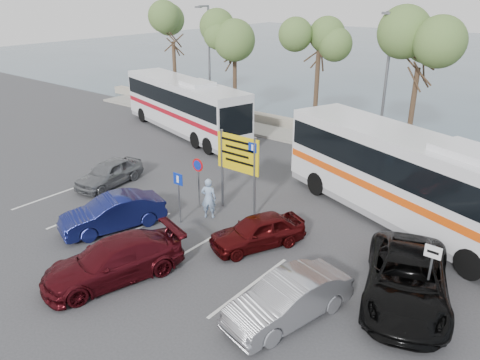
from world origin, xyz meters
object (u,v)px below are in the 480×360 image
Objects in this scene: pedestrian_near at (209,198)px; coach_bus_right at (415,185)px; direction_sign at (238,160)px; coach_bus_left at (185,107)px; car_silver_b at (289,299)px; car_maroon at (114,260)px; street_lamp_right at (385,80)px; car_silver_a at (109,173)px; car_red at (258,231)px; car_blue at (113,213)px; street_lamp_left at (209,59)px; suv_black at (407,280)px.

coach_bus_right is at bearing -176.35° from pedestrian_near.
coach_bus_left is (-10.55, 7.30, -0.68)m from direction_sign.
car_silver_b is (16.32, -12.07, -1.06)m from coach_bus_left.
coach_bus_right is 2.71× the size of car_maroon.
coach_bus_left is at bearing 166.91° from coach_bus_right.
street_lamp_right is 15.49m from car_silver_a.
direction_sign is at bearing 106.82° from car_maroon.
car_red is at bearing -127.32° from coach_bus_right.
car_silver_a is 1.00× the size of car_red.
direction_sign is 0.28× the size of coach_bus_right.
car_blue is 8.78m from car_silver_b.
car_silver_a is 6.37m from pedestrian_near.
direction_sign is 0.75× the size of car_maroon.
street_lamp_left reaches higher than car_red.
street_lamp_left is 1.92× the size of car_silver_b.
car_maroon is 6.09m from car_silver_b.
car_silver_a is 15.11m from suv_black.
car_blue is 0.87× the size of car_maroon.
street_lamp_right reaches higher than car_silver_a.
car_blue is at bearing -129.80° from car_red.
coach_bus_right reaches higher than car_silver_b.
coach_bus_right is 12.35m from car_blue.
car_silver_b is (3.77, -15.09, -3.91)m from street_lamp_right.
coach_bus_left is at bearing -166.47° from street_lamp_right.
coach_bus_right is at bearing 73.93° from car_maroon.
suv_black is at bearing -32.08° from street_lamp_left.
car_blue is (-9.50, -7.80, -1.18)m from coach_bus_right.
direction_sign reaches higher than car_red.
car_red is at bearing -35.22° from coach_bus_left.
car_maroon reaches higher than car_silver_b.
street_lamp_right reaches higher than pedestrian_near.
street_lamp_right is 17.57m from car_maroon.
street_lamp_right is 10.73m from direction_sign.
coach_bus_left is 0.94× the size of coach_bus_right.
direction_sign is 0.96× the size of car_silver_a.
coach_bus_right is 3.50× the size of car_silver_a.
coach_bus_left is at bearing -70.10° from pedestrian_near.
suv_black is at bearing -7.59° from car_silver_a.
coach_bus_left is 6.84× the size of pedestrian_near.
pedestrian_near is (-8.76, 0.43, 0.15)m from suv_black.
direction_sign is at bearing 6.14° from car_silver_a.
direction_sign is at bearing -152.79° from coach_bus_right.
street_lamp_left reaches higher than pedestrian_near.
street_lamp_left is at bearing 137.13° from car_blue.
street_lamp_right is at bearing 79.06° from direction_sign.
pedestrian_near is at bearing -146.97° from coach_bus_right.
coach_bus_right is 5.42m from suv_black.
coach_bus_right is 12.01m from car_maroon.
coach_bus_left reaches higher than pedestrian_near.
street_lamp_right reaches higher than coach_bus_right.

